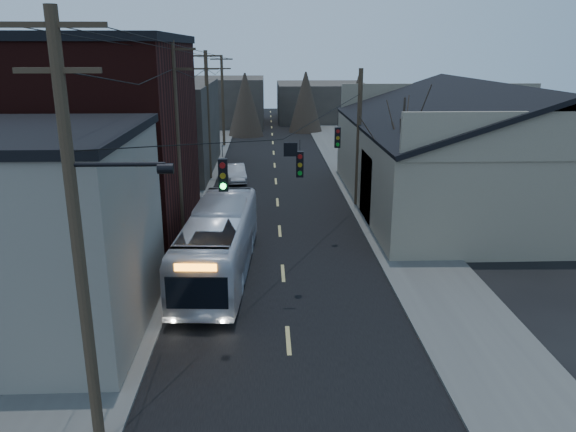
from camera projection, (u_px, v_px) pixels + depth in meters
name	position (u px, v px, depth m)	size (l,w,h in m)	color
road_surface	(276.00, 188.00, 40.33)	(9.00, 110.00, 0.02)	black
sidewalk_left	(185.00, 188.00, 40.07)	(4.00, 110.00, 0.12)	#474744
sidewalk_right	(366.00, 186.00, 40.55)	(4.00, 110.00, 0.12)	#474744
building_clapboard	(21.00, 238.00, 18.89)	(8.00, 8.00, 7.00)	gray
building_brick	(86.00, 142.00, 28.95)	(10.00, 12.00, 10.00)	black
building_left_far	(156.00, 128.00, 44.72)	(9.00, 14.00, 7.00)	#36302B
warehouse	(484.00, 163.00, 35.25)	(16.16, 20.60, 7.73)	#7E715B
building_far_left	(225.00, 101.00, 72.74)	(10.00, 12.00, 6.00)	#36302B
building_far_right	(321.00, 101.00, 78.15)	(12.00, 14.00, 5.00)	#36302B
bare_tree	(401.00, 166.00, 29.96)	(0.40, 0.40, 7.20)	black
utility_lines	(225.00, 131.00, 33.18)	(11.24, 45.28, 10.50)	#382B1E
bus	(218.00, 243.00, 24.42)	(2.51, 10.73, 2.99)	silver
parked_car	(236.00, 173.00, 42.13)	(1.34, 3.83, 1.26)	#A2A3A9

